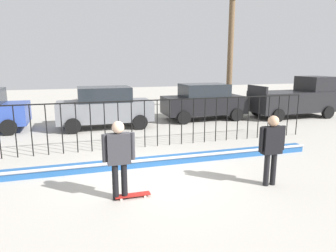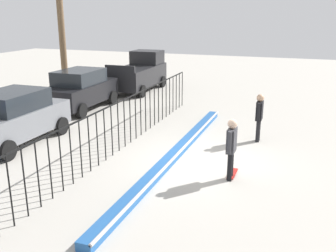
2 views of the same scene
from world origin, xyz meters
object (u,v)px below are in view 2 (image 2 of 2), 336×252
at_px(parked_car_gray, 13,117).
at_px(parked_car_black, 80,89).
at_px(skateboard, 232,174).
at_px(pickup_truck, 139,73).
at_px(skateboarder, 231,144).
at_px(camera_operator, 259,113).

bearing_deg(parked_car_gray, parked_car_black, 9.02).
relative_size(skateboard, parked_car_gray, 0.19).
relative_size(parked_car_gray, pickup_truck, 0.91).
distance_m(skateboarder, camera_operator, 3.68).
bearing_deg(camera_operator, parked_car_gray, -58.99).
bearing_deg(pickup_truck, skateboarder, -140.77).
bearing_deg(parked_car_black, skateboard, -121.75).
height_order(parked_car_gray, pickup_truck, pickup_truck).
distance_m(skateboarder, parked_car_gray, 7.92).
bearing_deg(parked_car_gray, skateboard, -88.28).
bearing_deg(camera_operator, skateboarder, 4.98).
relative_size(parked_car_black, pickup_truck, 0.91).
xyz_separation_m(parked_car_black, pickup_truck, (5.24, -0.80, 0.06)).
distance_m(skateboard, pickup_truck, 13.18).
bearing_deg(camera_operator, parked_car_black, -93.42).
distance_m(camera_operator, pickup_truck, 10.79).
bearing_deg(camera_operator, skateboard, 4.95).
bearing_deg(parked_car_black, skateboarder, -123.12).
distance_m(camera_operator, parked_car_black, 8.99).
xyz_separation_m(skateboarder, camera_operator, (3.66, -0.30, -0.01)).
height_order(skateboarder, pickup_truck, pickup_truck).
distance_m(skateboard, parked_car_black, 10.11).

